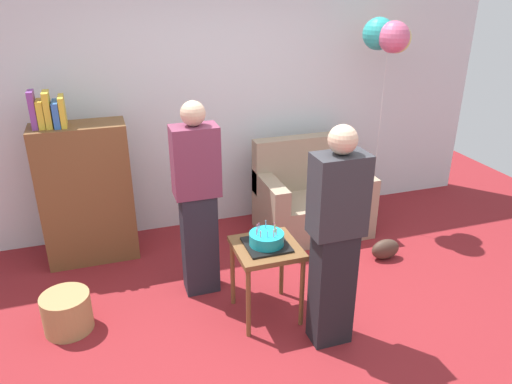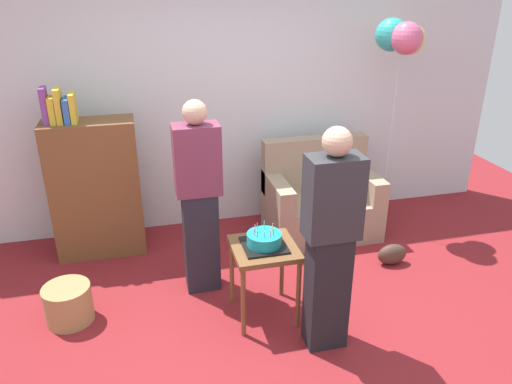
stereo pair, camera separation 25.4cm
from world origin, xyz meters
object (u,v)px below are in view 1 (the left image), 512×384
at_px(person_holding_cake, 335,239).
at_px(side_table, 266,257).
at_px(birthday_cake, 267,240).
at_px(wicker_basket, 67,312).
at_px(handbag, 385,249).
at_px(couch, 311,199).
at_px(person_blowing_candles, 197,200).
at_px(balloon_bunch, 389,36).
at_px(bookshelf, 86,192).

bearing_deg(person_holding_cake, side_table, -20.58).
distance_m(birthday_cake, wicker_basket, 1.59).
relative_size(person_holding_cake, handbag, 5.82).
relative_size(couch, person_holding_cake, 0.67).
height_order(person_blowing_candles, person_holding_cake, same).
bearing_deg(balloon_bunch, wicker_basket, -164.42).
bearing_deg(couch, side_table, -127.28).
xyz_separation_m(couch, birthday_cake, (-0.92, -1.20, 0.33)).
height_order(bookshelf, balloon_bunch, balloon_bunch).
bearing_deg(balloon_bunch, person_holding_cake, -128.82).
xyz_separation_m(side_table, person_blowing_candles, (-0.41, 0.50, 0.31)).
bearing_deg(wicker_basket, person_holding_cake, -21.28).
relative_size(side_table, handbag, 2.20).
xyz_separation_m(handbag, balloon_bunch, (0.26, 0.73, 1.85)).
bearing_deg(person_holding_cake, couch, -79.46).
bearing_deg(balloon_bunch, bookshelf, 176.42).
bearing_deg(person_holding_cake, balloon_bunch, -98.84).
bearing_deg(couch, birthday_cake, -127.28).
height_order(birthday_cake, person_holding_cake, person_holding_cake).
xyz_separation_m(birthday_cake, person_blowing_candles, (-0.41, 0.50, 0.17)).
distance_m(couch, person_holding_cake, 1.79).
bearing_deg(wicker_basket, balloon_bunch, 15.58).
relative_size(birthday_cake, person_blowing_candles, 0.20).
distance_m(handbag, balloon_bunch, 2.00).
xyz_separation_m(side_table, balloon_bunch, (1.61, 1.15, 1.43)).
bearing_deg(birthday_cake, person_holding_cake, -50.56).
xyz_separation_m(bookshelf, birthday_cake, (1.27, -1.33, -0.01)).
height_order(bookshelf, side_table, bookshelf).
relative_size(birthday_cake, balloon_bunch, 0.15).
bearing_deg(birthday_cake, couch, 52.72).
xyz_separation_m(birthday_cake, balloon_bunch, (1.61, 1.15, 1.28)).
distance_m(couch, balloon_bunch, 1.75).
distance_m(bookshelf, handbag, 2.82).
height_order(wicker_basket, balloon_bunch, balloon_bunch).
bearing_deg(couch, wicker_basket, -159.17).
xyz_separation_m(side_table, wicker_basket, (-1.48, 0.29, -0.37)).
bearing_deg(person_blowing_candles, side_table, -33.06).
height_order(side_table, handbag, side_table).
relative_size(couch, birthday_cake, 3.44).
relative_size(birthday_cake, wicker_basket, 0.89).
distance_m(wicker_basket, balloon_bunch, 3.67).
relative_size(couch, balloon_bunch, 0.52).
bearing_deg(side_table, wicker_basket, 168.83).
relative_size(person_blowing_candles, handbag, 5.82).
relative_size(couch, side_table, 1.79).
xyz_separation_m(person_holding_cake, wicker_basket, (-1.82, 0.71, -0.68)).
distance_m(couch, side_table, 1.52).
bearing_deg(person_blowing_candles, balloon_bunch, 35.67).
xyz_separation_m(couch, balloon_bunch, (0.69, -0.05, 1.61)).
height_order(birthday_cake, wicker_basket, birthday_cake).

